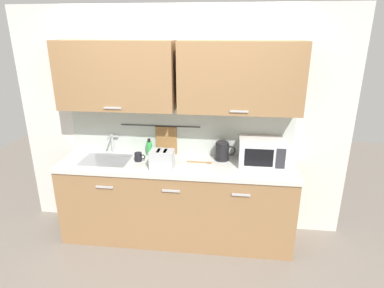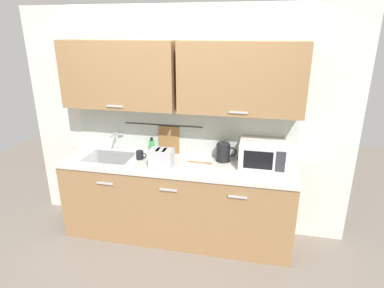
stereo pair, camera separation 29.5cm
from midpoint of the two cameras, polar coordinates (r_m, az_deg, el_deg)
name	(u,v)px [view 1 (the left image)]	position (r m, az deg, el deg)	size (l,w,h in m)	color
ground	(173,252)	(3.65, -5.87, -18.54)	(8.00, 8.00, 0.00)	slate
counter_unit	(176,200)	(3.64, -5.25, -9.97)	(2.53, 0.64, 0.90)	#997047
back_wall_assembly	(179,102)	(3.47, -4.84, 7.46)	(3.70, 0.41, 2.50)	silver
sink_faucet	(112,141)	(3.83, -16.21, 0.44)	(0.09, 0.17, 0.22)	#B2B5BA
microwave	(261,152)	(3.43, 9.73, -1.43)	(0.46, 0.35, 0.27)	white
electric_kettle	(222,151)	(3.50, 3.03, -1.30)	(0.23, 0.16, 0.21)	black
dish_soap_bottle	(149,148)	(3.68, -9.86, -0.74)	(0.06, 0.06, 0.20)	green
mug_near_sink	(138,157)	(3.56, -11.82, -2.29)	(0.12, 0.08, 0.09)	black
toaster	(162,159)	(3.33, -7.87, -2.72)	(0.26, 0.17, 0.19)	#B7BABF
wooden_spoon	(203,162)	(3.45, -0.55, -3.31)	(0.28, 0.04, 0.01)	#9E7042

